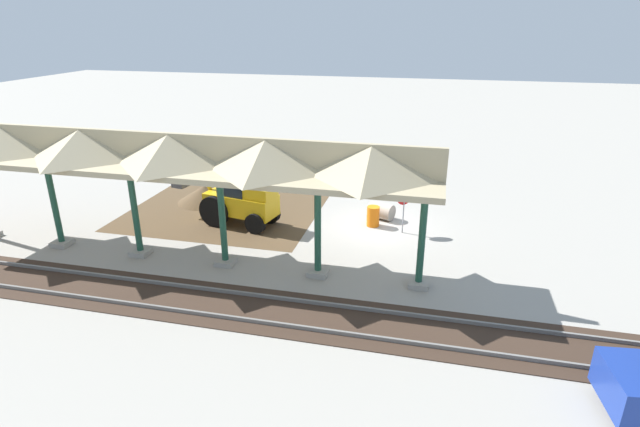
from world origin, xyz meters
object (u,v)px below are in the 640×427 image
Objects in this scene: stop_sign at (404,201)px; traffic_barrel at (373,216)px; backhoe at (238,197)px; concrete_pipe at (381,211)px.

stop_sign is 1.74m from traffic_barrel.
stop_sign is at bearing -174.74° from backhoe.
stop_sign reaches higher than traffic_barrel.
stop_sign is 0.39× the size of backhoe.
backhoe is 5.78× the size of traffic_barrel.
backhoe is at bearing 5.26° from stop_sign.
traffic_barrel is (1.34, -0.47, -1.01)m from stop_sign.
concrete_pipe is at bearing -105.51° from traffic_barrel.
traffic_barrel is (-5.87, -1.13, -0.82)m from backhoe.
concrete_pipe is 1.42× the size of traffic_barrel.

